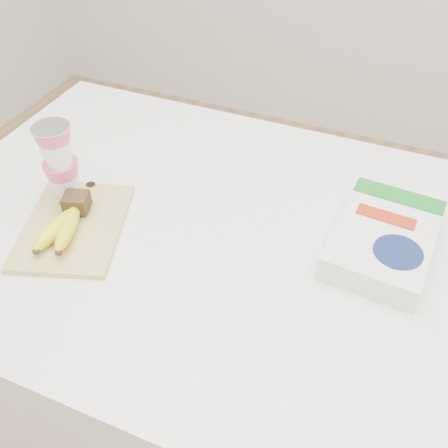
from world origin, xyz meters
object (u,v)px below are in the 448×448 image
(table, at_px, (226,363))
(bananas, at_px, (65,222))
(yogurt_stack, at_px, (59,160))
(cutting_board, at_px, (74,226))
(cereal_box, at_px, (383,239))

(table, relative_size, bananas, 7.40)
(bananas, xyz_separation_m, yogurt_stack, (-0.06, 0.09, 0.07))
(bananas, bearing_deg, table, 23.99)
(cutting_board, bearing_deg, table, 2.60)
(table, relative_size, cereal_box, 4.74)
(table, distance_m, bananas, 0.60)
(cutting_board, distance_m, bananas, 0.03)
(cutting_board, height_order, yogurt_stack, yogurt_stack)
(cutting_board, bearing_deg, bananas, -111.57)
(yogurt_stack, height_order, cereal_box, yogurt_stack)
(yogurt_stack, bearing_deg, cereal_box, 9.61)
(yogurt_stack, xyz_separation_m, cereal_box, (0.63, 0.11, -0.08))
(cutting_board, distance_m, cereal_box, 0.60)
(table, height_order, cutting_board, cutting_board)
(bananas, distance_m, cereal_box, 0.61)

